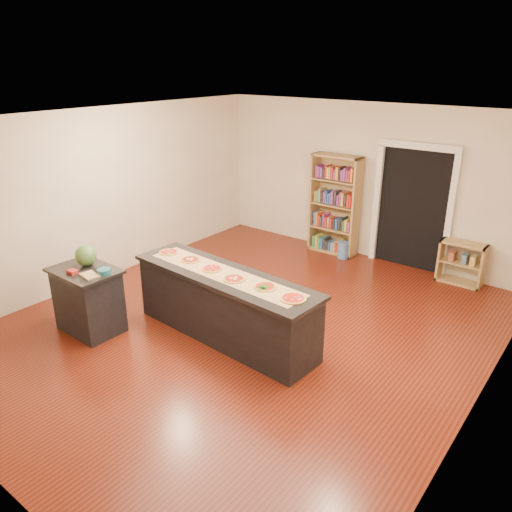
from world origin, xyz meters
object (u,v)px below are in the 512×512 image
Objects in this scene: kitchen_island at (225,305)px; low_shelf at (461,263)px; bookshelf at (335,205)px; waste_bin at (343,250)px; watermelon at (86,255)px; side_counter at (89,300)px.

low_shelf is (1.96, 3.67, -0.10)m from kitchen_island.
bookshelf is 0.86m from waste_bin.
low_shelf is 2.53× the size of watermelon.
kitchen_island is 3.50m from waste_bin.
watermelon reaches higher than side_counter.
waste_bin is (1.47, 4.48, -0.30)m from side_counter.
waste_bin is at bearing 73.07° from side_counter.
kitchen_island is 3.04× the size of side_counter.
watermelon is at bearing -128.58° from low_shelf.
low_shelf reaches higher than waste_bin.
waste_bin is (-0.11, 3.49, -0.31)m from kitchen_island.
low_shelf is at bearing 5.13° from waste_bin.
watermelon is at bearing 131.81° from side_counter.
kitchen_island reaches higher than low_shelf.
low_shelf is 2.09m from waste_bin.
bookshelf is at bearing 77.47° from side_counter.
waste_bin is at bearing -174.87° from low_shelf.
kitchen_island is 1.86m from side_counter.
waste_bin is at bearing -27.68° from bookshelf.
side_counter is at bearing -108.16° from waste_bin.
bookshelf is (-0.44, 3.66, 0.47)m from kitchen_island.
low_shelf is 2.32× the size of waste_bin.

